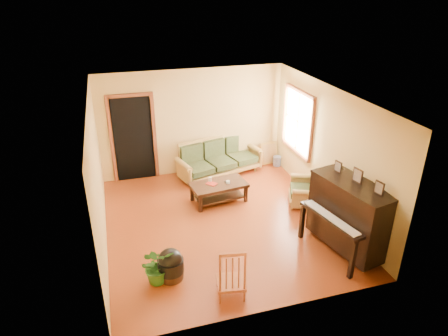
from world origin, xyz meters
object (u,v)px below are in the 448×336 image
object	(u,v)px
footstool	(171,267)
red_chair	(231,270)
potted_plant	(157,265)
coffee_table	(219,192)
sofa	(220,158)
armchair	(305,188)
piano	(349,217)
ceramic_crock	(277,161)

from	to	relation	value
footstool	red_chair	distance (m)	1.07
potted_plant	red_chair	bearing A→B (deg)	-30.82
coffee_table	red_chair	distance (m)	2.91
sofa	armchair	xyz separation A→B (m)	(1.37, -1.91, -0.05)
sofa	armchair	world-z (taller)	sofa
coffee_table	potted_plant	xyz separation A→B (m)	(-1.64, -2.22, 0.09)
sofa	coffee_table	xyz separation A→B (m)	(-0.39, -1.27, -0.23)
armchair	piano	xyz separation A→B (m)	(-0.02, -1.65, 0.27)
sofa	footstool	world-z (taller)	sofa
coffee_table	piano	xyz separation A→B (m)	(1.74, -2.30, 0.45)
sofa	red_chair	xyz separation A→B (m)	(-0.99, -4.10, 0.01)
armchair	potted_plant	xyz separation A→B (m)	(-3.40, -1.57, -0.09)
sofa	piano	bearing A→B (deg)	-84.49
ceramic_crock	coffee_table	bearing A→B (deg)	-145.40
footstool	potted_plant	xyz separation A→B (m)	(-0.21, -0.02, 0.10)
sofa	potted_plant	xyz separation A→B (m)	(-2.03, -3.49, -0.14)
coffee_table	red_chair	bearing A→B (deg)	-102.04
piano	red_chair	distance (m)	2.42
sofa	ceramic_crock	distance (m)	1.62
armchair	potted_plant	size ratio (longest dim) A/B	1.30
armchair	footstool	distance (m)	3.55
armchair	piano	size ratio (longest dim) A/B	0.53
armchair	red_chair	xyz separation A→B (m)	(-2.36, -2.19, 0.06)
ceramic_crock	piano	bearing A→B (deg)	-93.62
sofa	piano	size ratio (longest dim) A/B	1.38
coffee_table	ceramic_crock	bearing A→B (deg)	34.60
piano	sofa	bearing A→B (deg)	99.09
armchair	ceramic_crock	size ratio (longest dim) A/B	3.10
potted_plant	footstool	bearing A→B (deg)	5.61
piano	coffee_table	bearing A→B (deg)	115.45
red_chair	potted_plant	bearing A→B (deg)	158.89
piano	footstool	world-z (taller)	piano
red_chair	ceramic_crock	bearing A→B (deg)	68.15
red_chair	ceramic_crock	world-z (taller)	red_chair
piano	footstool	size ratio (longest dim) A/B	3.52
piano	red_chair	xyz separation A→B (m)	(-2.35, -0.54, -0.21)
coffee_table	footstool	bearing A→B (deg)	-123.02
footstool	red_chair	world-z (taller)	red_chair
footstool	piano	bearing A→B (deg)	-1.82
piano	red_chair	size ratio (longest dim) A/B	1.65
coffee_table	ceramic_crock	distance (m)	2.40
coffee_table	red_chair	size ratio (longest dim) A/B	1.31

